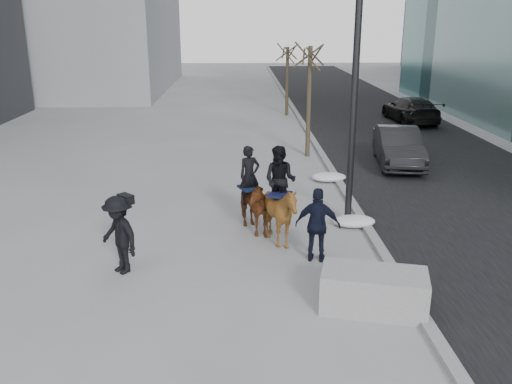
{
  "coord_description": "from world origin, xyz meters",
  "views": [
    {
      "loc": [
        -0.38,
        -10.82,
        5.35
      ],
      "look_at": [
        0.0,
        1.2,
        1.5
      ],
      "focal_mm": 38.0,
      "sensor_mm": 36.0,
      "label": 1
    }
  ],
  "objects_px": {
    "planter": "(374,291)",
    "mounted_right": "(280,207)",
    "mounted_left": "(250,201)",
    "car_near": "(398,147)"
  },
  "relations": [
    {
      "from": "planter",
      "to": "mounted_right",
      "type": "height_order",
      "value": "mounted_right"
    },
    {
      "from": "mounted_left",
      "to": "planter",
      "type": "bearing_deg",
      "value": -60.92
    },
    {
      "from": "car_near",
      "to": "mounted_right",
      "type": "distance_m",
      "value": 9.08
    },
    {
      "from": "planter",
      "to": "car_near",
      "type": "xyz_separation_m",
      "value": [
        3.51,
        10.76,
        0.31
      ]
    },
    {
      "from": "car_near",
      "to": "mounted_right",
      "type": "xyz_separation_m",
      "value": [
        -5.07,
        -7.52,
        0.28
      ]
    },
    {
      "from": "planter",
      "to": "mounted_left",
      "type": "distance_m",
      "value": 4.73
    },
    {
      "from": "mounted_right",
      "to": "car_near",
      "type": "bearing_deg",
      "value": 56.01
    },
    {
      "from": "mounted_right",
      "to": "planter",
      "type": "bearing_deg",
      "value": -64.2
    },
    {
      "from": "planter",
      "to": "car_near",
      "type": "height_order",
      "value": "car_near"
    },
    {
      "from": "car_near",
      "to": "mounted_left",
      "type": "relative_size",
      "value": 1.9
    }
  ]
}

